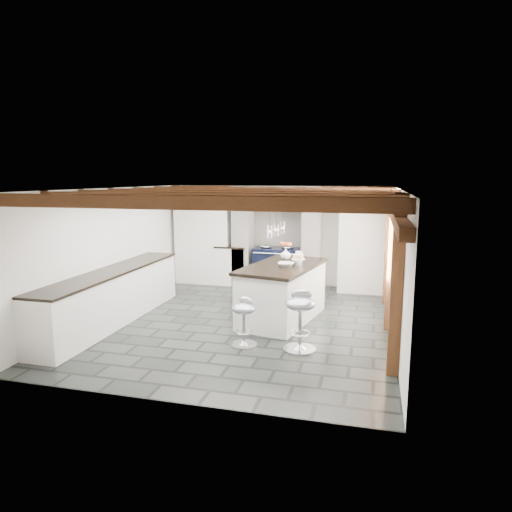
% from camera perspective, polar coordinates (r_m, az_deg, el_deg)
% --- Properties ---
extents(ground, '(6.00, 6.00, 0.00)m').
position_cam_1_polar(ground, '(8.06, -1.41, -8.18)').
color(ground, black).
rests_on(ground, ground).
extents(room_shell, '(6.00, 6.03, 6.00)m').
position_cam_1_polar(room_shell, '(9.30, -2.67, 1.02)').
color(room_shell, silver).
rests_on(room_shell, ground).
extents(range_cooker, '(1.00, 0.63, 0.99)m').
position_cam_1_polar(range_cooker, '(10.46, 2.59, -1.33)').
color(range_cooker, black).
rests_on(range_cooker, ground).
extents(kitchen_island, '(1.41, 2.16, 1.31)m').
position_cam_1_polar(kitchen_island, '(8.05, 3.33, -4.46)').
color(kitchen_island, white).
rests_on(kitchen_island, ground).
extents(bar_stool_near, '(0.52, 0.52, 0.90)m').
position_cam_1_polar(bar_stool_near, '(6.64, 5.53, -7.15)').
color(bar_stool_near, silver).
rests_on(bar_stool_near, ground).
extents(bar_stool_far, '(0.47, 0.47, 0.74)m').
position_cam_1_polar(bar_stool_far, '(6.82, -1.47, -7.51)').
color(bar_stool_far, silver).
rests_on(bar_stool_far, ground).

